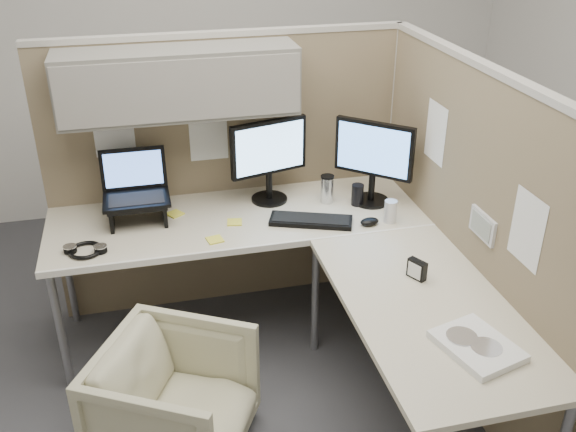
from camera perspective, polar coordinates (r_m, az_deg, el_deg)
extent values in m
plane|color=#37373C|center=(3.43, -0.66, -14.82)|extent=(4.50, 4.50, 0.00)
cube|color=#847256|center=(3.72, -5.37, 3.47)|extent=(2.00, 0.05, 1.60)
cube|color=#A8A399|center=(3.48, -5.97, 15.83)|extent=(2.00, 0.06, 0.03)
cube|color=slate|center=(3.35, -9.75, 11.72)|extent=(1.20, 0.34, 0.34)
cube|color=gray|center=(3.18, -9.47, 10.91)|extent=(1.18, 0.01, 0.30)
plane|color=white|center=(3.54, -15.25, 7.43)|extent=(0.26, 0.00, 0.26)
plane|color=white|center=(3.58, -7.09, 7.22)|extent=(0.26, 0.00, 0.26)
cube|color=#847256|center=(3.17, 15.75, -2.06)|extent=(0.05, 2.00, 1.60)
cube|color=#A8A399|center=(2.87, 17.84, 12.24)|extent=(0.06, 2.00, 0.03)
cube|color=#A8A399|center=(3.97, 9.06, 4.82)|extent=(0.06, 0.06, 1.60)
cube|color=silver|center=(2.97, 17.00, -0.82)|extent=(0.02, 0.20, 0.12)
cube|color=gray|center=(2.96, 16.77, -0.85)|extent=(0.00, 0.16, 0.09)
plane|color=white|center=(3.31, 13.00, 7.23)|extent=(0.00, 0.26, 0.26)
plane|color=white|center=(2.69, 20.48, -1.12)|extent=(0.00, 0.26, 0.26)
cube|color=beige|center=(3.44, -4.37, -0.21)|extent=(2.00, 0.68, 0.03)
cube|color=beige|center=(2.80, 12.29, -7.92)|extent=(0.68, 1.30, 0.03)
cube|color=white|center=(3.15, -3.33, -2.99)|extent=(2.00, 0.02, 0.03)
cylinder|color=gray|center=(3.39, -19.54, -9.66)|extent=(0.04, 0.04, 0.70)
cylinder|color=gray|center=(3.87, -18.97, -4.58)|extent=(0.04, 0.04, 0.70)
cylinder|color=gray|center=(3.45, 2.44, -7.11)|extent=(0.04, 0.04, 0.70)
imported|color=#BEBA97|center=(2.96, -10.04, -15.51)|extent=(0.79, 0.80, 0.62)
cylinder|color=black|center=(3.59, -1.67, 1.54)|extent=(0.20, 0.20, 0.02)
cylinder|color=black|center=(3.56, -1.69, 2.74)|extent=(0.04, 0.04, 0.15)
cube|color=black|center=(3.47, -1.74, 6.12)|extent=(0.43, 0.15, 0.30)
cube|color=#87BAEA|center=(3.45, -1.58, 6.02)|extent=(0.39, 0.11, 0.26)
cylinder|color=black|center=(3.60, 7.36, 1.38)|extent=(0.20, 0.20, 0.02)
cylinder|color=black|center=(3.56, 7.44, 2.58)|extent=(0.04, 0.04, 0.15)
cube|color=black|center=(3.48, 7.67, 5.94)|extent=(0.35, 0.32, 0.30)
cube|color=#5D9FFE|center=(3.46, 7.54, 5.84)|extent=(0.30, 0.27, 0.26)
cube|color=black|center=(3.40, -13.28, 1.19)|extent=(0.30, 0.24, 0.01)
cube|color=black|center=(3.43, -15.42, 0.16)|extent=(0.02, 0.22, 0.12)
cube|color=black|center=(3.43, -10.95, 0.65)|extent=(0.02, 0.22, 0.12)
cube|color=black|center=(3.40, -13.31, 1.44)|extent=(0.34, 0.24, 0.02)
cube|color=black|center=(3.48, -13.59, 4.15)|extent=(0.34, 0.06, 0.22)
cube|color=#598CF2|center=(3.47, -13.58, 4.08)|extent=(0.30, 0.04, 0.18)
cube|color=black|center=(3.35, 2.05, -0.41)|extent=(0.45, 0.29, 0.02)
ellipsoid|color=black|center=(3.35, 7.26, -0.50)|extent=(0.11, 0.08, 0.04)
cylinder|color=silver|center=(3.55, 3.49, 2.34)|extent=(0.07, 0.07, 0.15)
cylinder|color=black|center=(3.51, 3.53, 3.52)|extent=(0.07, 0.07, 0.01)
cylinder|color=silver|center=(3.38, 9.09, 0.41)|extent=(0.07, 0.07, 0.12)
cylinder|color=black|center=(3.54, 6.19, 1.89)|extent=(0.07, 0.07, 0.12)
cube|color=yellow|center=(3.21, -6.52, -2.11)|extent=(0.09, 0.09, 0.01)
cube|color=yellow|center=(3.49, -10.02, 0.19)|extent=(0.11, 0.11, 0.01)
cube|color=yellow|center=(3.36, -4.77, -0.55)|extent=(0.09, 0.09, 0.01)
torus|color=black|center=(3.23, -17.55, -2.91)|extent=(0.20, 0.20, 0.02)
cylinder|color=black|center=(3.25, -18.80, -2.81)|extent=(0.06, 0.06, 0.03)
cylinder|color=black|center=(3.21, -16.32, -2.83)|extent=(0.06, 0.06, 0.03)
cube|color=white|center=(2.59, 16.45, -11.03)|extent=(0.31, 0.36, 0.03)
cylinder|color=silver|center=(2.57, 17.22, -11.05)|extent=(0.12, 0.12, 0.00)
cylinder|color=silver|center=(2.59, 15.20, -10.24)|extent=(0.12, 0.12, 0.00)
cube|color=black|center=(2.93, 11.39, -4.67)|extent=(0.07, 0.10, 0.09)
cube|color=white|center=(2.92, 11.17, -4.80)|extent=(0.04, 0.06, 0.07)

